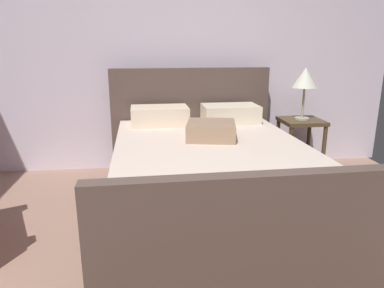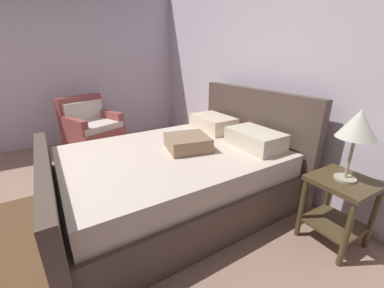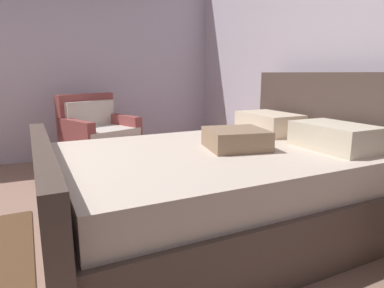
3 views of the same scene
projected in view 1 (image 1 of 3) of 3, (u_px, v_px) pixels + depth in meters
wall_back at (170, 41)px, 3.93m from camera, size 5.12×0.12×2.87m
bed at (209, 173)px, 3.00m from camera, size 1.78×2.35×1.15m
nightstand_right at (300, 137)px, 3.96m from camera, size 0.44×0.44×0.60m
table_lamp_right at (305, 79)px, 3.79m from camera, size 0.27×0.27×0.56m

